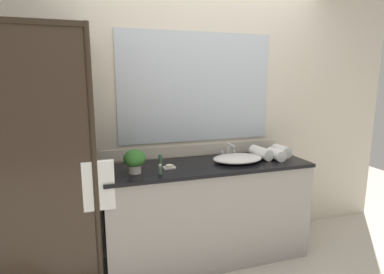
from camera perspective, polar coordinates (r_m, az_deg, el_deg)
ground_plane at (r=3.10m, az=2.83°, el=-21.20°), size 8.00×8.00×0.00m
wall_back_with_mirror at (r=2.97m, az=0.72°, el=4.32°), size 4.40×0.06×2.60m
vanity_cabinet at (r=2.89m, az=2.85°, el=-13.52°), size 1.80×0.58×0.90m
shower_enclosure at (r=2.37m, az=-25.33°, el=-5.43°), size 1.20×0.59×2.00m
sink_basin at (r=2.82m, az=8.37°, el=-3.92°), size 0.45×0.33×0.06m
faucet at (r=2.98m, az=6.79°, el=-2.77°), size 0.17×0.16×0.14m
potted_plant at (r=2.48m, az=-10.51°, el=-4.10°), size 0.18×0.18×0.19m
soap_dish at (r=2.60m, az=-4.20°, el=-5.46°), size 0.10×0.07×0.04m
amenity_bottle_lotion at (r=2.45m, az=-5.87°, el=-5.95°), size 0.03×0.03×0.08m
amenity_bottle_shampoo at (r=2.72m, az=-5.86°, el=-4.19°), size 0.03×0.03×0.09m
rolled_towel_near_edge at (r=3.09m, az=16.11°, el=-2.49°), size 0.12×0.19×0.11m
rolled_towel_middle at (r=2.97m, az=15.18°, el=-3.08°), size 0.11×0.22×0.10m
rolled_towel_far_edge at (r=2.97m, az=12.58°, el=-2.85°), size 0.14×0.26×0.11m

